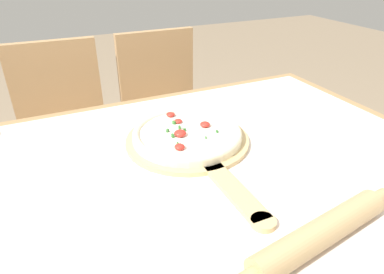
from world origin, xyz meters
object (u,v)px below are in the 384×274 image
at_px(rolling_pin, 320,233).
at_px(chair_right, 164,110).
at_px(pizza, 187,134).
at_px(chair_left, 65,129).
at_px(pizza_peel, 191,144).

bearing_deg(rolling_pin, chair_right, 82.92).
xyz_separation_m(pizza, rolling_pin, (0.06, -0.43, 0.00)).
distance_m(pizza, chair_left, 0.83).
relative_size(chair_left, chair_right, 1.00).
distance_m(pizza, chair_right, 0.81).
xyz_separation_m(chair_left, chair_right, (0.47, 0.00, 0.00)).
distance_m(chair_left, chair_right, 0.47).
height_order(pizza_peel, chair_right, chair_right).
bearing_deg(rolling_pin, chair_left, 105.77).
relative_size(pizza, chair_right, 0.34).
height_order(pizza_peel, pizza, pizza).
height_order(pizza, chair_right, chair_right).
height_order(rolling_pin, chair_right, chair_right).
bearing_deg(pizza, rolling_pin, -82.12).
distance_m(pizza_peel, chair_left, 0.85).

